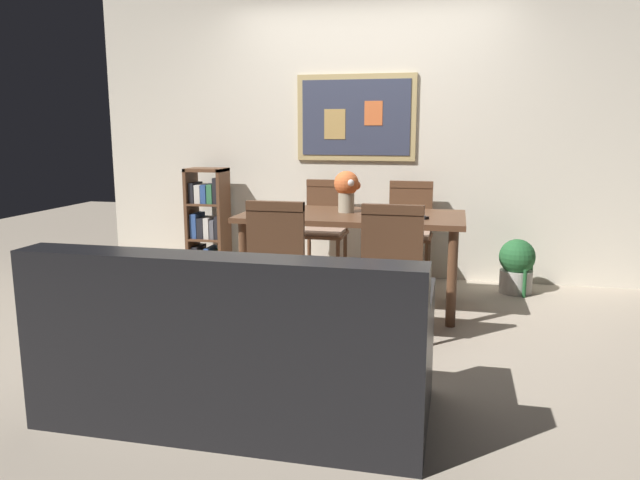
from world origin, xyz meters
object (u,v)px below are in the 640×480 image
(dining_chair_near_left, at_px, (280,256))
(leather_couch, at_px, (236,354))
(dining_chair_far_left, at_px, (325,222))
(tv_remote, at_px, (419,217))
(dining_chair_near_right, at_px, (393,261))
(flower_vase, at_px, (347,188))
(bookshelf, at_px, (208,224))
(dining_table, at_px, (352,225))
(potted_ivy, at_px, (517,266))
(dining_chair_far_right, at_px, (409,224))

(dining_chair_near_left, bearing_deg, leather_couch, -83.60)
(dining_chair_far_left, distance_m, tv_remote, 1.25)
(dining_chair_far_left, distance_m, dining_chair_near_right, 1.67)
(leather_couch, bearing_deg, dining_chair_near_right, 62.30)
(flower_vase, bearing_deg, leather_couch, -94.70)
(dining_chair_far_left, height_order, dining_chair_near_right, same)
(dining_chair_far_left, relative_size, tv_remote, 6.03)
(dining_chair_far_left, bearing_deg, bookshelf, 178.33)
(dining_chair_near_right, distance_m, tv_remote, 0.66)
(leather_couch, xyz_separation_m, flower_vase, (0.16, 1.99, 0.60))
(flower_vase, bearing_deg, dining_chair_near_right, -60.88)
(dining_chair_near_left, distance_m, tv_remote, 1.08)
(dining_table, height_order, tv_remote, tv_remote)
(leather_couch, bearing_deg, tv_remote, 67.79)
(dining_chair_far_left, height_order, potted_ivy, dining_chair_far_left)
(dining_chair_near_right, bearing_deg, bookshelf, 141.74)
(bookshelf, distance_m, tv_remote, 2.24)
(potted_ivy, bearing_deg, leather_couch, -120.16)
(dining_chair_near_left, bearing_deg, flower_vase, 70.05)
(dining_chair_near_right, xyz_separation_m, dining_chair_far_right, (-0.02, 1.51, 0.00))
(dining_chair_near_left, height_order, dining_chair_far_right, same)
(dining_chair_near_left, relative_size, bookshelf, 0.91)
(bookshelf, bearing_deg, dining_chair_near_right, -38.26)
(dining_chair_far_right, xyz_separation_m, flower_vase, (-0.43, -0.70, 0.38))
(leather_couch, relative_size, potted_ivy, 3.52)
(flower_vase, bearing_deg, dining_chair_near_left, -109.95)
(dining_chair_near_left, xyz_separation_m, dining_chair_far_right, (0.73, 1.51, 0.00))
(leather_couch, relative_size, bookshelf, 1.80)
(dining_chair_near_left, bearing_deg, bookshelf, 127.74)
(dining_chair_near_left, xyz_separation_m, leather_couch, (0.13, -1.18, -0.23))
(leather_couch, xyz_separation_m, bookshelf, (-1.30, 2.69, 0.17))
(bookshelf, bearing_deg, dining_chair_far_left, -1.67)
(dining_chair_near_left, bearing_deg, dining_table, 64.45)
(dining_chair_near_left, distance_m, potted_ivy, 2.19)
(bookshelf, xyz_separation_m, flower_vase, (1.47, -0.70, 0.44))
(dining_chair_near_right, bearing_deg, potted_ivy, 57.90)
(potted_ivy, relative_size, flower_vase, 1.59)
(dining_table, xyz_separation_m, bookshelf, (-1.53, 0.77, -0.16))
(flower_vase, bearing_deg, dining_table, -50.67)
(dining_table, distance_m, flower_vase, 0.29)
(dining_chair_near_left, distance_m, leather_couch, 1.20)
(leather_couch, bearing_deg, flower_vase, 85.30)
(dining_chair_far_left, relative_size, dining_chair_near_left, 1.00)
(dining_chair_far_left, height_order, dining_chair_far_right, same)
(dining_chair_far_right, xyz_separation_m, tv_remote, (0.13, -0.89, 0.20))
(tv_remote, bearing_deg, bookshelf, 156.23)
(dining_chair_near_right, relative_size, tv_remote, 6.03)
(leather_couch, bearing_deg, dining_table, 83.38)
(dining_chair_far_left, xyz_separation_m, dining_chair_near_right, (0.77, -1.48, 0.00))
(dining_table, xyz_separation_m, dining_chair_far_right, (0.38, 0.77, -0.10))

